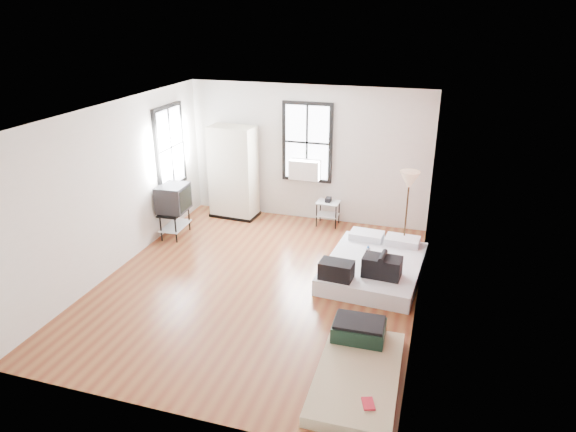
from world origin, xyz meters
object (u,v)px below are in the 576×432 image
(wardrobe, at_px, (233,172))
(mattress_bare, at_px, (358,364))
(floor_lamp, at_px, (409,185))
(side_table, at_px, (328,207))
(mattress_main, at_px, (373,266))
(tv_stand, at_px, (173,200))

(wardrobe, bearing_deg, mattress_bare, -47.64)
(mattress_bare, xyz_separation_m, floor_lamp, (0.23, 3.43, 1.24))
(side_table, bearing_deg, mattress_main, -57.30)
(mattress_main, bearing_deg, wardrobe, 154.89)
(mattress_main, bearing_deg, floor_lamp, 69.95)
(wardrobe, relative_size, side_table, 3.23)
(mattress_main, xyz_separation_m, mattress_bare, (0.18, -2.53, -0.06))
(wardrobe, height_order, tv_stand, wardrobe)
(tv_stand, bearing_deg, floor_lamp, 1.71)
(mattress_bare, xyz_separation_m, side_table, (-1.40, 4.42, 0.28))
(mattress_main, height_order, wardrobe, wardrobe)
(wardrobe, distance_m, floor_lamp, 3.79)
(mattress_bare, relative_size, wardrobe, 0.95)
(side_table, height_order, floor_lamp, floor_lamp)
(mattress_main, bearing_deg, tv_stand, 176.92)
(side_table, xyz_separation_m, tv_stand, (-2.74, -1.39, 0.35))
(floor_lamp, height_order, tv_stand, floor_lamp)
(tv_stand, bearing_deg, mattress_bare, -39.79)
(mattress_bare, distance_m, wardrobe, 5.61)
(floor_lamp, bearing_deg, side_table, 148.69)
(mattress_main, height_order, mattress_bare, mattress_main)
(tv_stand, bearing_deg, mattress_main, -10.81)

